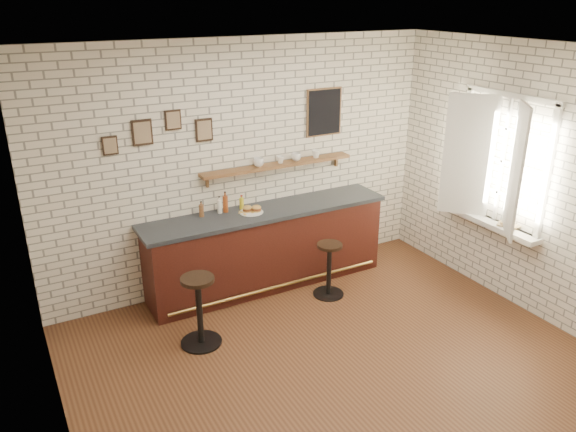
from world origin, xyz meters
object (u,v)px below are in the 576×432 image
at_px(bar_counter, 267,248).
at_px(shelf_cup_d, 316,154).
at_px(shelf_cup_c, 296,157).
at_px(shelf_cup_a, 259,162).
at_px(book_upper, 506,226).
at_px(sandwich_plate, 251,212).
at_px(bitters_bottle_amber, 225,204).
at_px(bitters_bottle_white, 220,206).
at_px(condiment_bottle_yellow, 242,203).
at_px(bitters_bottle_brown, 201,210).
at_px(shelf_cup_b, 280,160).
at_px(book_lower, 507,227).
at_px(ciabatta_sandwich, 252,209).
at_px(bar_stool_right, 329,268).
at_px(bar_stool_left, 199,309).

distance_m(bar_counter, shelf_cup_d, 1.33).
bearing_deg(shelf_cup_c, shelf_cup_a, 75.00).
xyz_separation_m(bar_counter, book_upper, (2.24, -1.66, 0.45)).
bearing_deg(sandwich_plate, book_upper, -34.21).
relative_size(bitters_bottle_amber, shelf_cup_d, 2.42).
distance_m(bar_counter, bitters_bottle_white, 0.81).
relative_size(condiment_bottle_yellow, shelf_cup_d, 1.65).
height_order(shelf_cup_a, shelf_cup_d, shelf_cup_a).
height_order(bitters_bottle_brown, shelf_cup_b, shelf_cup_b).
xyz_separation_m(condiment_bottle_yellow, shelf_cup_c, (0.77, 0.03, 0.47)).
bearing_deg(condiment_bottle_yellow, shelf_cup_d, 1.74).
relative_size(shelf_cup_c, book_upper, 0.60).
relative_size(shelf_cup_d, book_lower, 0.45).
height_order(shelf_cup_b, book_lower, shelf_cup_b).
bearing_deg(shelf_cup_d, ciabatta_sandwich, -179.55).
distance_m(bitters_bottle_brown, shelf_cup_a, 0.90).
height_order(shelf_cup_a, book_upper, shelf_cup_a).
relative_size(bitters_bottle_brown, bar_stool_right, 0.28).
height_order(bar_stool_left, bar_stool_right, bar_stool_left).
relative_size(bitters_bottle_white, book_upper, 1.03).
bearing_deg(bitters_bottle_brown, bitters_bottle_amber, 0.00).
bearing_deg(bar_counter, ciabatta_sandwich, 179.23).
bearing_deg(book_lower, shelf_cup_c, 102.29).
bearing_deg(shelf_cup_c, ciabatta_sandwich, 90.55).
xyz_separation_m(sandwich_plate, bar_stool_right, (0.73, -0.60, -0.65)).
bearing_deg(ciabatta_sandwich, shelf_cup_a, 45.60).
bearing_deg(bar_counter, shelf_cup_a, 89.41).
height_order(ciabatta_sandwich, bar_stool_right, ciabatta_sandwich).
height_order(bar_stool_left, shelf_cup_b, shelf_cup_b).
height_order(sandwich_plate, shelf_cup_c, shelf_cup_c).
xyz_separation_m(bitters_bottle_amber, shelf_cup_b, (0.76, 0.03, 0.43)).
bearing_deg(shelf_cup_b, bitters_bottle_amber, 146.69).
distance_m(bitters_bottle_brown, shelf_cup_d, 1.64).
xyz_separation_m(bitters_bottle_white, book_upper, (2.78, -1.83, -0.14)).
distance_m(sandwich_plate, bitters_bottle_brown, 0.59).
distance_m(condiment_bottle_yellow, shelf_cup_c, 0.90).
distance_m(bar_stool_right, shelf_cup_d, 1.46).
relative_size(bitters_bottle_brown, condiment_bottle_yellow, 1.08).
bearing_deg(bar_stool_left, ciabatta_sandwich, 39.41).
distance_m(sandwich_plate, ciabatta_sandwich, 0.04).
bearing_deg(sandwich_plate, bar_stool_right, -39.34).
distance_m(ciabatta_sandwich, bar_stool_right, 1.17).
bearing_deg(bar_counter, shelf_cup_b, 33.77).
bearing_deg(shelf_cup_a, bitters_bottle_white, 149.68).
bearing_deg(sandwich_plate, condiment_bottle_yellow, 106.00).
xyz_separation_m(sandwich_plate, shelf_cup_d, (1.01, 0.20, 0.53)).
distance_m(shelf_cup_c, book_lower, 2.61).
relative_size(ciabatta_sandwich, bar_stool_left, 0.30).
bearing_deg(bar_stool_right, sandwich_plate, 140.66).
relative_size(bar_stool_right, shelf_cup_a, 5.08).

